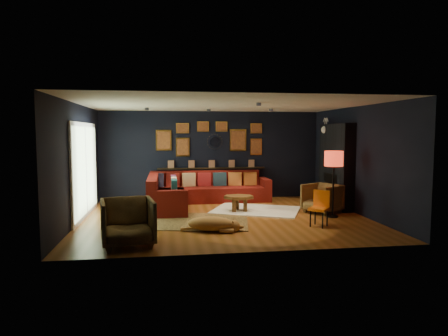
{
  "coord_description": "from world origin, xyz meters",
  "views": [
    {
      "loc": [
        -1.33,
        -9.04,
        1.96
      ],
      "look_at": [
        0.02,
        0.3,
        1.13
      ],
      "focal_mm": 32.0,
      "sensor_mm": 36.0,
      "label": 1
    }
  ],
  "objects": [
    {
      "name": "orange_chair",
      "position": [
        1.87,
        -1.12,
        0.44
      ],
      "size": [
        0.5,
        0.5,
        0.75
      ],
      "rotation": [
        0.0,
        0.0,
        -0.74
      ],
      "color": "black",
      "rests_on": "ground"
    },
    {
      "name": "gallery_wall",
      "position": [
        -0.01,
        2.72,
        1.81
      ],
      "size": [
        3.15,
        0.04,
        1.02
      ],
      "color": "gold",
      "rests_on": "room_walls"
    },
    {
      "name": "deer_head",
      "position": [
        3.14,
        1.4,
        2.05
      ],
      "size": [
        0.5,
        0.28,
        0.45
      ],
      "color": "white",
      "rests_on": "fireplace"
    },
    {
      "name": "floor_lamp",
      "position": [
        2.5,
        -0.31,
        1.3
      ],
      "size": [
        0.43,
        0.43,
        1.55
      ],
      "color": "black",
      "rests_on": "ground"
    },
    {
      "name": "shag_rug",
      "position": [
        0.91,
        0.71,
        0.01
      ],
      "size": [
        2.54,
        2.25,
        0.03
      ],
      "primitive_type": "cube",
      "rotation": [
        0.0,
        0.0,
        -0.43
      ],
      "color": "white",
      "rests_on": "ground"
    },
    {
      "name": "ceiling_spots",
      "position": [
        -0.0,
        0.8,
        2.56
      ],
      "size": [
        3.3,
        2.5,
        0.06
      ],
      "color": "black",
      "rests_on": "room_walls"
    },
    {
      "name": "armchair_left",
      "position": [
        -2.01,
        -2.05,
        0.45
      ],
      "size": [
        1.02,
        0.97,
        0.91
      ],
      "primitive_type": "imported",
      "rotation": [
        0.0,
        0.0,
        0.18
      ],
      "color": "tan",
      "rests_on": "ground"
    },
    {
      "name": "coffee_table",
      "position": [
        0.44,
        0.63,
        0.33
      ],
      "size": [
        0.83,
        0.67,
        0.38
      ],
      "rotation": [
        0.0,
        0.0,
        -0.14
      ],
      "color": "brown",
      "rests_on": "shag_rug"
    },
    {
      "name": "sliding_door",
      "position": [
        -3.22,
        0.6,
        1.1
      ],
      "size": [
        0.06,
        2.8,
        2.2
      ],
      "color": "white",
      "rests_on": "ground"
    },
    {
      "name": "dog",
      "position": [
        -0.47,
        -1.27,
        0.21
      ],
      "size": [
        1.37,
        0.9,
        0.4
      ],
      "primitive_type": null,
      "rotation": [
        0.0,
        0.0,
        -0.23
      ],
      "color": "#C78348",
      "rests_on": "leopard_rug"
    },
    {
      "name": "sunburst_mirror",
      "position": [
        0.1,
        2.72,
        1.7
      ],
      "size": [
        0.47,
        0.16,
        0.47
      ],
      "color": "silver",
      "rests_on": "room_walls"
    },
    {
      "name": "gold_stool",
      "position": [
        -2.19,
        -1.6,
        0.23
      ],
      "size": [
        0.37,
        0.37,
        0.46
      ],
      "primitive_type": "cylinder",
      "color": "gold",
      "rests_on": "ground"
    },
    {
      "name": "armchair_right",
      "position": [
        2.45,
        0.21,
        0.39
      ],
      "size": [
        1.01,
        1.02,
        0.79
      ],
      "primitive_type": "imported",
      "rotation": [
        0.0,
        0.0,
        -1.03
      ],
      "color": "tan",
      "rests_on": "ground"
    },
    {
      "name": "leopard_rug",
      "position": [
        -0.8,
        -0.3,
        0.01
      ],
      "size": [
        2.77,
        2.2,
        0.01
      ],
      "primitive_type": "cube",
      "rotation": [
        0.0,
        0.0,
        -0.18
      ],
      "color": "tan",
      "rests_on": "ground"
    },
    {
      "name": "fireplace",
      "position": [
        3.09,
        0.9,
        1.02
      ],
      "size": [
        0.31,
        1.6,
        2.2
      ],
      "color": "black",
      "rests_on": "ground"
    },
    {
      "name": "pouf",
      "position": [
        -1.14,
        1.37,
        0.22
      ],
      "size": [
        0.57,
        0.57,
        0.37
      ],
      "primitive_type": "cylinder",
      "color": "maroon",
      "rests_on": "shag_rug"
    },
    {
      "name": "floor",
      "position": [
        0.0,
        0.0,
        0.0
      ],
      "size": [
        6.5,
        6.5,
        0.0
      ],
      "primitive_type": "plane",
      "color": "brown",
      "rests_on": "ground"
    },
    {
      "name": "sectional",
      "position": [
        -0.61,
        1.81,
        0.32
      ],
      "size": [
        3.41,
        2.69,
        0.86
      ],
      "color": "maroon",
      "rests_on": "ground"
    },
    {
      "name": "room_walls",
      "position": [
        0.0,
        0.0,
        1.59
      ],
      "size": [
        6.5,
        6.5,
        6.5
      ],
      "color": "black",
      "rests_on": "ground"
    },
    {
      "name": "ledge",
      "position": [
        0.0,
        2.68,
        0.92
      ],
      "size": [
        3.2,
        0.12,
        0.04
      ],
      "primitive_type": "cube",
      "color": "black",
      "rests_on": "room_walls"
    }
  ]
}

